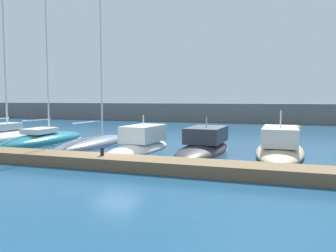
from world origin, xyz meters
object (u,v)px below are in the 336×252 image
(sailboat_teal_second, at_px, (44,139))
(motorboat_ivory_fourth, at_px, (140,145))
(sailboat_white_nearest, at_px, (2,137))
(motorboat_charcoal_fifth, at_px, (204,146))
(sailboat_slate_third, at_px, (95,143))
(motorboat_sand_sixth, at_px, (280,146))
(mooring_buoy_yellow, at_px, (299,128))
(dock_bollard, at_px, (102,152))

(sailboat_teal_second, distance_m, motorboat_ivory_fourth, 8.83)
(sailboat_white_nearest, bearing_deg, motorboat_charcoal_fifth, -88.84)
(sailboat_slate_third, bearing_deg, motorboat_sand_sixth, -84.41)
(sailboat_slate_third, height_order, mooring_buoy_yellow, sailboat_slate_third)
(sailboat_white_nearest, relative_size, mooring_buoy_yellow, 26.06)
(mooring_buoy_yellow, distance_m, dock_bollard, 29.93)
(sailboat_white_nearest, xyz_separation_m, dock_bollard, (13.49, -6.82, 0.43))
(motorboat_sand_sixth, distance_m, dock_bollard, 11.36)
(sailboat_white_nearest, bearing_deg, motorboat_ivory_fourth, -92.03)
(motorboat_ivory_fourth, height_order, mooring_buoy_yellow, motorboat_ivory_fourth)
(mooring_buoy_yellow, bearing_deg, sailboat_slate_third, -126.26)
(sailboat_teal_second, bearing_deg, mooring_buoy_yellow, -42.36)
(motorboat_ivory_fourth, distance_m, motorboat_charcoal_fifth, 4.40)
(motorboat_charcoal_fifth, distance_m, motorboat_sand_sixth, 4.86)
(sailboat_white_nearest, relative_size, dock_bollard, 37.43)
(motorboat_ivory_fourth, xyz_separation_m, motorboat_sand_sixth, (9.15, 1.39, 0.11))
(sailboat_teal_second, height_order, motorboat_ivory_fourth, sailboat_teal_second)
(dock_bollard, bearing_deg, sailboat_slate_third, 123.61)
(sailboat_teal_second, relative_size, sailboat_slate_third, 1.10)
(motorboat_ivory_fourth, height_order, dock_bollard, motorboat_ivory_fourth)
(motorboat_charcoal_fifth, height_order, dock_bollard, motorboat_charcoal_fifth)
(sailboat_slate_third, bearing_deg, dock_bollard, -142.50)
(sailboat_white_nearest, bearing_deg, dock_bollard, -114.02)
(sailboat_slate_third, bearing_deg, motorboat_charcoal_fifth, -88.69)
(sailboat_slate_third, distance_m, dock_bollard, 8.06)
(motorboat_ivory_fourth, xyz_separation_m, dock_bollard, (0.28, -5.70, 0.40))
(sailboat_teal_second, bearing_deg, sailboat_white_nearest, 89.56)
(sailboat_white_nearest, xyz_separation_m, motorboat_sand_sixth, (22.36, 0.28, 0.14))
(sailboat_teal_second, distance_m, sailboat_slate_third, 4.60)
(sailboat_teal_second, relative_size, mooring_buoy_yellow, 29.88)
(motorboat_charcoal_fifth, bearing_deg, motorboat_ivory_fourth, 100.66)
(sailboat_slate_third, relative_size, motorboat_charcoal_fifth, 2.03)
(sailboat_teal_second, height_order, motorboat_charcoal_fifth, sailboat_teal_second)
(sailboat_slate_third, distance_m, mooring_buoy_yellow, 26.18)
(motorboat_charcoal_fifth, bearing_deg, sailboat_teal_second, 91.01)
(motorboat_charcoal_fifth, height_order, motorboat_sand_sixth, motorboat_sand_sixth)
(dock_bollard, bearing_deg, motorboat_sand_sixth, 38.67)
(motorboat_charcoal_fifth, distance_m, mooring_buoy_yellow, 22.60)
(motorboat_sand_sixth, bearing_deg, motorboat_ivory_fourth, 99.40)
(motorboat_ivory_fourth, bearing_deg, mooring_buoy_yellow, -21.99)
(motorboat_ivory_fourth, relative_size, motorboat_sand_sixth, 0.77)
(motorboat_ivory_fourth, bearing_deg, motorboat_sand_sixth, -76.25)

